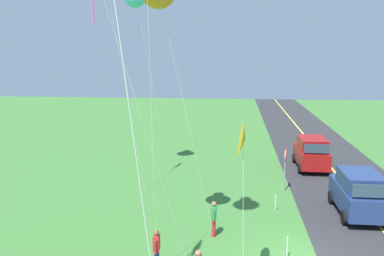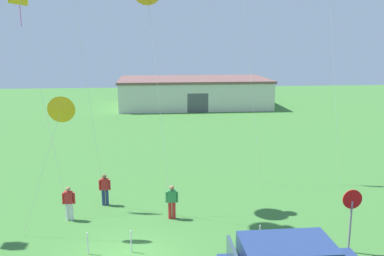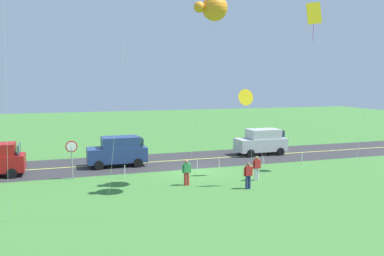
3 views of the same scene
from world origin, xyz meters
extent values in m
cube|color=navy|center=(5.19, -3.33, 0.89)|extent=(4.40, 1.90, 1.10)
cube|color=navy|center=(4.94, -3.33, 1.84)|extent=(2.73, 1.75, 0.80)
cube|color=#334756|center=(6.03, -3.33, 1.84)|extent=(0.10, 1.62, 0.64)
cube|color=#334756|center=(3.32, -3.33, 1.84)|extent=(0.10, 1.62, 0.60)
cylinder|color=black|center=(6.62, -2.38, 0.34)|extent=(0.68, 0.22, 0.68)
cylinder|color=black|center=(6.62, -4.28, 0.34)|extent=(0.68, 0.22, 0.68)
cylinder|color=black|center=(3.76, -2.38, 0.34)|extent=(0.68, 0.22, 0.68)
cube|color=maroon|center=(13.77, -2.50, 0.89)|extent=(4.40, 1.90, 1.10)
cube|color=maroon|center=(13.52, -2.50, 1.84)|extent=(2.73, 1.75, 0.80)
cube|color=#334756|center=(14.60, -2.50, 1.84)|extent=(0.10, 1.62, 0.64)
cube|color=#334756|center=(11.90, -2.50, 1.84)|extent=(0.10, 1.62, 0.60)
cylinder|color=black|center=(15.20, -1.55, 0.34)|extent=(0.68, 0.22, 0.68)
cylinder|color=black|center=(15.20, -3.45, 0.34)|extent=(0.68, 0.22, 0.68)
cylinder|color=black|center=(12.34, -1.55, 0.34)|extent=(0.68, 0.22, 0.68)
cylinder|color=black|center=(12.34, -3.45, 0.34)|extent=(0.68, 0.22, 0.68)
cylinder|color=gray|center=(8.53, -0.10, 1.05)|extent=(0.08, 0.08, 2.10)
cylinder|color=red|center=(8.53, -0.10, 2.18)|extent=(0.76, 0.04, 0.76)
cylinder|color=white|center=(8.53, -0.07, 2.18)|extent=(0.62, 0.01, 0.62)
cube|color=red|center=(-1.38, 5.64, 1.10)|extent=(0.36, 0.22, 0.56)
cylinder|color=red|center=(-1.62, 5.64, 1.05)|extent=(0.10, 0.10, 0.52)
cylinder|color=red|center=(-1.14, 5.64, 1.05)|extent=(0.10, 0.10, 0.52)
sphere|color=brown|center=(-1.38, 5.64, 1.49)|extent=(0.22, 0.22, 0.22)
sphere|color=#9E704C|center=(-2.82, 3.96, 1.49)|extent=(0.22, 0.22, 0.22)
cylinder|color=red|center=(1.76, 3.69, 0.41)|extent=(0.16, 0.16, 0.82)
cylinder|color=red|center=(1.94, 3.69, 0.41)|extent=(0.16, 0.16, 0.82)
cube|color=#338C4C|center=(1.85, 3.69, 1.10)|extent=(0.36, 0.22, 0.56)
cylinder|color=#338C4C|center=(1.61, 3.69, 1.05)|extent=(0.10, 0.10, 0.52)
cylinder|color=#338C4C|center=(2.09, 3.69, 1.05)|extent=(0.10, 0.10, 0.52)
sphere|color=#9E704C|center=(1.85, 3.69, 1.49)|extent=(0.22, 0.22, 0.22)
cylinder|color=silver|center=(-2.21, 5.61, 8.21)|extent=(1.65, 0.06, 16.42)
cylinder|color=silver|center=(-3.91, 5.21, 5.15)|extent=(2.20, 2.51, 10.31)
cylinder|color=silver|center=(1.38, 4.78, 5.18)|extent=(0.96, 2.19, 10.37)
cylinder|color=silver|center=(-3.54, 2.52, 2.67)|extent=(1.89, 0.10, 5.34)
cone|color=yellow|center=(-2.60, 2.57, 5.33)|extent=(1.11, 0.38, 1.11)
cylinder|color=silver|center=(-11.67, 3.76, 6.80)|extent=(0.68, 1.39, 13.60)
cylinder|color=silver|center=(11.26, 8.22, 5.76)|extent=(0.58, 1.97, 11.51)
cylinder|color=silver|center=(6.46, 8.93, 7.23)|extent=(1.47, 1.94, 14.46)
cylinder|color=silver|center=(0.13, 0.70, 0.45)|extent=(0.05, 0.05, 0.90)
cylinder|color=silver|center=(5.21, 0.70, 0.45)|extent=(0.05, 0.05, 0.90)
camera|label=1|loc=(-15.61, 2.80, 7.96)|focal=39.16mm
camera|label=2|loc=(1.06, -14.38, 8.04)|focal=39.10mm
camera|label=3|loc=(9.05, 26.71, 6.38)|focal=37.32mm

